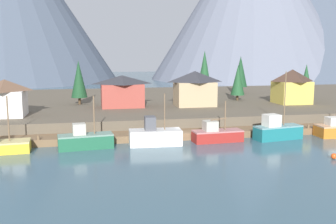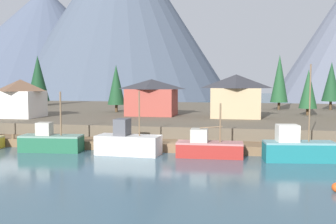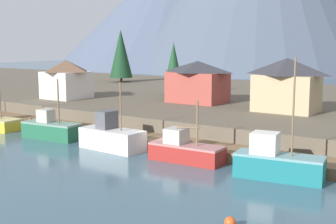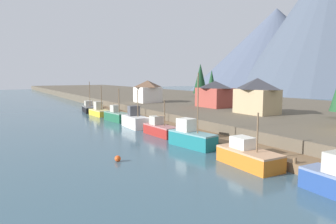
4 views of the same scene
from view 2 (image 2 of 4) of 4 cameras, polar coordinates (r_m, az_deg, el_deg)
name	(u,v)px [view 2 (image 2 of 4)]	position (r m, az deg, el deg)	size (l,w,h in m)	color
ground_plane	(194,134)	(65.19, 3.77, -3.19)	(400.00, 400.00, 1.00)	#3D5B6B
dock	(174,146)	(47.45, 0.80, -4.87)	(80.00, 4.00, 1.60)	brown
shoreline_bank	(203,117)	(76.82, 4.99, -0.71)	(400.00, 56.00, 2.50)	brown
mountain_west_peak	(46,43)	(217.75, -17.08, 9.49)	(115.49, 115.49, 55.54)	#4C566B
mountain_central_peak	(122,12)	(198.12, -6.60, 14.00)	(105.37, 105.37, 81.76)	#475160
fishing_boat_green	(51,142)	(48.42, -16.43, -4.11)	(7.33, 3.27, 6.98)	#1E5B3D
fishing_boat_white	(128,143)	(44.81, -5.77, -4.42)	(7.24, 3.24, 7.10)	silver
fishing_boat_red	(208,147)	(43.29, 5.77, -5.05)	(7.21, 2.78, 5.82)	maroon
fishing_boat_teal	(297,148)	(42.94, 18.00, -4.95)	(7.39, 3.48, 9.91)	#196B70
house_white	(21,98)	(66.29, -20.35, 1.90)	(6.28, 6.15, 5.92)	silver
house_red	(152,97)	(65.52, -2.37, 2.16)	(8.18, 5.85, 5.96)	#9E4238
house_tan	(236,96)	(62.19, 9.72, 2.32)	(7.79, 5.39, 6.69)	tan
conifer_near_right	(308,89)	(69.71, 19.44, 3.11)	(2.96, 2.96, 7.55)	#4C3823
conifer_mid_left	(116,85)	(73.09, -7.43, 3.90)	(3.16, 3.16, 8.64)	#4C3823
conifer_mid_right	(331,82)	(83.95, 22.35, 4.05)	(3.47, 3.47, 9.37)	#4C3823
conifer_back_left	(279,79)	(81.27, 15.67, 4.62)	(3.40, 3.40, 10.77)	#4C3823
conifer_back_right	(38,78)	(96.27, -18.13, 4.60)	(5.01, 5.01, 11.44)	#4C3823
channel_buoy	(336,187)	(32.52, 22.99, -9.90)	(0.70, 0.70, 0.70)	#E04C19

